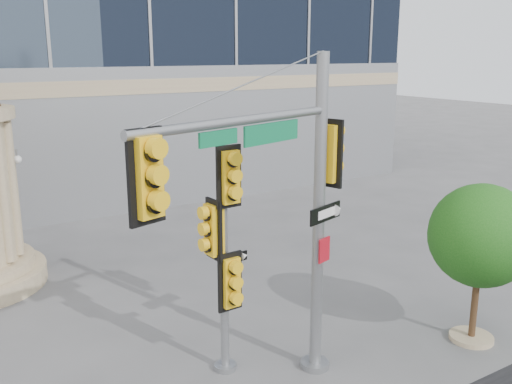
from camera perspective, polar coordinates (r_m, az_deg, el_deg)
ground at (r=12.84m, az=7.25°, el=-17.08°), size 120.00×120.00×0.00m
main_signal_pole at (r=10.39m, az=2.69°, el=-0.05°), size 4.97×1.90×6.59m
secondary_signal_pole at (r=11.40m, az=-3.20°, el=-5.01°), size 0.86×0.63×4.93m
street_tree at (r=13.85m, az=21.62°, el=-4.42°), size 2.40×2.35×3.75m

